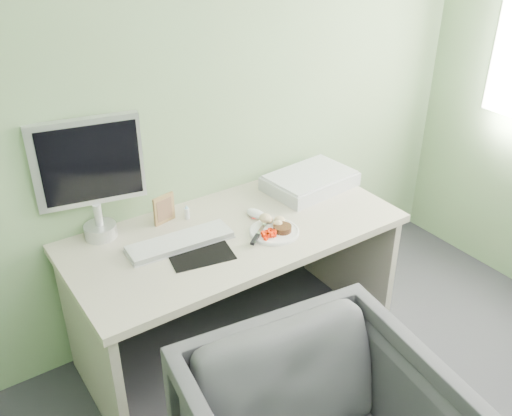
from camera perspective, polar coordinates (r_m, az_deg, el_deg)
wall_back at (r=2.77m, az=-6.64°, el=12.32°), size 3.50×0.00×3.50m
desk at (r=2.82m, az=-2.09°, el=-5.31°), size 1.60×0.75×0.73m
plate at (r=2.69m, az=1.83°, el=-2.39°), size 0.24×0.24×0.01m
steak at (r=2.68m, az=2.66°, el=-2.05°), size 0.09×0.09×0.03m
potato_pile at (r=2.72m, az=1.71°, el=-1.17°), size 0.11×0.08×0.06m
carrot_heap at (r=2.64m, az=1.22°, el=-2.40°), size 0.07×0.07×0.04m
steak_knife at (r=2.63m, az=0.12°, el=-2.78°), size 0.18×0.15×0.02m
mousepad at (r=2.58m, az=-5.75°, el=-4.32°), size 0.32×0.29×0.00m
keyboard at (r=2.63m, az=-7.60°, el=-3.31°), size 0.49×0.18×0.02m
computer_mouse at (r=2.81m, az=-0.01°, el=-0.57°), size 0.09×0.12×0.04m
photo_frame at (r=2.78m, az=-9.19°, el=-0.09°), size 0.12×0.04×0.15m
eyedrop_bottle at (r=2.81m, az=-6.93°, el=-0.43°), size 0.03×0.03×0.08m
scanner at (r=3.10m, az=5.41°, el=2.66°), size 0.49×0.35×0.07m
monitor at (r=2.63m, az=-16.27°, el=3.41°), size 0.48×0.17×0.58m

